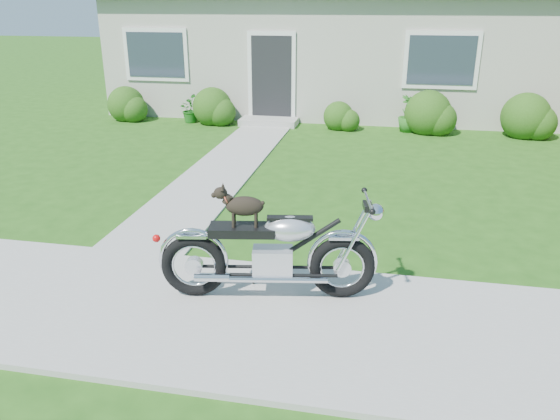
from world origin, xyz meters
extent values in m
plane|color=#235114|center=(0.00, 0.00, 0.00)|extent=(80.00, 80.00, 0.00)
cube|color=#9E9B93|center=(0.00, 0.00, 0.02)|extent=(24.00, 2.20, 0.04)
cube|color=#9E9B93|center=(-1.50, 5.00, 0.01)|extent=(1.20, 8.00, 0.03)
cube|color=#B9B3A7|center=(0.00, 12.00, 1.50)|extent=(12.00, 6.00, 3.00)
cube|color=black|center=(-1.50, 8.97, 1.05)|extent=(1.00, 0.06, 2.10)
cube|color=#9E9B93|center=(-1.50, 8.62, 0.08)|extent=(1.40, 0.70, 0.16)
cube|color=#2D3847|center=(-4.50, 8.97, 1.60)|extent=(1.70, 0.05, 1.30)
cube|color=#2D3847|center=(2.50, 8.97, 1.60)|extent=(1.70, 0.05, 1.30)
sphere|color=#295015|center=(2.28, 8.50, 0.45)|extent=(1.07, 1.07, 1.07)
sphere|color=#295015|center=(-2.91, 8.50, 0.41)|extent=(0.97, 0.97, 0.97)
sphere|color=#295015|center=(4.41, 8.50, 0.46)|extent=(1.07, 1.07, 1.07)
sphere|color=#295015|center=(-5.22, 8.50, 0.40)|extent=(0.93, 0.93, 0.93)
sphere|color=#295015|center=(0.23, 8.50, 0.30)|extent=(0.72, 0.72, 0.72)
imported|color=#1C6019|center=(-3.53, 8.55, 0.33)|extent=(0.78, 0.79, 0.67)
imported|color=#25671C|center=(1.85, 8.55, 0.42)|extent=(0.63, 0.63, 0.84)
torus|color=black|center=(1.04, 0.50, 0.38)|extent=(0.68, 0.22, 0.67)
torus|color=black|center=(-0.44, 0.24, 0.38)|extent=(0.68, 0.22, 0.67)
cube|color=silver|center=(0.35, 0.38, 0.42)|extent=(0.44, 0.31, 0.30)
ellipsoid|color=silver|center=(0.52, 0.41, 0.79)|extent=(0.55, 0.37, 0.26)
cube|color=black|center=(0.06, 0.33, 0.78)|extent=(0.69, 0.37, 0.09)
cube|color=silver|center=(1.04, 0.50, 0.72)|extent=(0.32, 0.19, 0.03)
cube|color=silver|center=(-0.44, 0.24, 0.72)|extent=(0.32, 0.19, 0.03)
cylinder|color=silver|center=(1.26, 0.54, 1.09)|extent=(0.13, 0.60, 0.03)
sphere|color=silver|center=(1.34, 0.55, 0.98)|extent=(0.20, 0.20, 0.17)
cylinder|color=silver|center=(0.37, 0.25, 0.29)|extent=(1.09, 0.25, 0.06)
ellipsoid|color=black|center=(0.08, 0.33, 1.03)|extent=(0.40, 0.24, 0.20)
sphere|color=black|center=(-0.14, 0.29, 1.16)|extent=(0.14, 0.14, 0.12)
cylinder|color=black|center=(-0.03, 0.36, 0.90)|extent=(0.04, 0.04, 0.15)
cylinder|color=black|center=(-0.02, 0.27, 0.90)|extent=(0.04, 0.04, 0.15)
cylinder|color=black|center=(0.18, 0.39, 0.90)|extent=(0.04, 0.04, 0.15)
cylinder|color=black|center=(0.20, 0.31, 0.90)|extent=(0.04, 0.04, 0.15)
torus|color=#C54D34|center=(-0.09, 0.30, 1.10)|extent=(0.07, 0.11, 0.10)
camera|label=1|loc=(1.39, -4.45, 2.89)|focal=35.00mm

